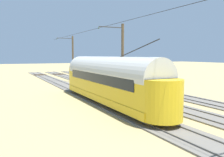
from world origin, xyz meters
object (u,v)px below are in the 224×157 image
catenary_pole_foreground (72,58)px  switch_stand (132,79)px  track_end_bumper (93,82)px  catenary_pole_mid_near (122,60)px  vintage_streetcar (108,79)px

catenary_pole_foreground → switch_stand: 10.59m
track_end_bumper → catenary_pole_mid_near: bearing=82.1°
catenary_pole_mid_near → switch_stand: 13.05m
catenary_pole_foreground → switch_stand: catenary_pole_foreground is taller
catenary_pole_foreground → vintage_streetcar: bearing=82.4°
catenary_pole_mid_near → switch_stand: bearing=-126.0°
switch_stand → catenary_pole_mid_near: bearing=54.0°
switch_stand → vintage_streetcar: bearing=51.0°
catenary_pole_foreground → catenary_pole_mid_near: 17.05m
catenary_pole_foreground → catenary_pole_mid_near: same height
switch_stand → catenary_pole_foreground: bearing=-42.6°
switch_stand → track_end_bumper: switch_stand is taller
vintage_streetcar → track_end_bumper: bearing=-106.7°
track_end_bumper → switch_stand: bearing=163.2°
catenary_pole_foreground → catenary_pole_mid_near: bearing=90.0°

